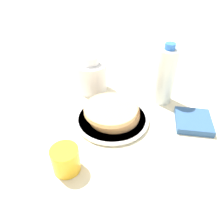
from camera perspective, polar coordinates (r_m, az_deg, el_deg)
ground_plane at (r=0.66m, az=-1.66°, el=-3.41°), size 4.00×4.00×0.00m
plate at (r=0.67m, az=-0.00°, el=-1.73°), size 0.23×0.23×0.01m
pancake_stack at (r=0.66m, az=0.14°, el=0.08°), size 0.17×0.17×0.04m
juice_glass at (r=0.54m, az=-12.01°, el=-12.08°), size 0.07×0.07×0.07m
cream_jug at (r=0.79m, az=-5.53°, el=9.41°), size 0.11×0.11×0.13m
water_bottle_near at (r=0.73m, az=13.70°, el=9.07°), size 0.06×0.06×0.20m
napkin at (r=0.70m, az=20.48°, el=-2.24°), size 0.11×0.11×0.02m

